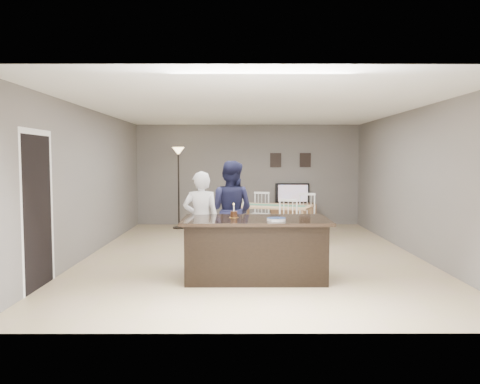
{
  "coord_description": "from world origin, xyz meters",
  "views": [
    {
      "loc": [
        -0.25,
        -8.64,
        1.77
      ],
      "look_at": [
        -0.22,
        -0.3,
        1.19
      ],
      "focal_mm": 35.0,
      "sensor_mm": 36.0,
      "label": 1
    }
  ],
  "objects_px": {
    "tv_console": "(293,214)",
    "plate_stack": "(276,219)",
    "birthday_cake": "(234,214)",
    "kitchen_island": "(255,248)",
    "woman": "(201,221)",
    "television": "(293,193)",
    "dining_table": "(274,211)",
    "floor_lamp": "(178,166)",
    "man": "(230,210)"
  },
  "relations": [
    {
      "from": "kitchen_island",
      "to": "dining_table",
      "type": "bearing_deg",
      "value": 81.21
    },
    {
      "from": "tv_console",
      "to": "woman",
      "type": "height_order",
      "value": "woman"
    },
    {
      "from": "woman",
      "to": "birthday_cake",
      "type": "height_order",
      "value": "woman"
    },
    {
      "from": "floor_lamp",
      "to": "dining_table",
      "type": "bearing_deg",
      "value": -36.45
    },
    {
      "from": "tv_console",
      "to": "woman",
      "type": "distance_m",
      "value": 5.44
    },
    {
      "from": "kitchen_island",
      "to": "man",
      "type": "relative_size",
      "value": 1.23
    },
    {
      "from": "kitchen_island",
      "to": "man",
      "type": "xyz_separation_m",
      "value": [
        -0.39,
        1.35,
        0.42
      ]
    },
    {
      "from": "kitchen_island",
      "to": "floor_lamp",
      "type": "distance_m",
      "value": 5.51
    },
    {
      "from": "tv_console",
      "to": "dining_table",
      "type": "height_order",
      "value": "dining_table"
    },
    {
      "from": "plate_stack",
      "to": "woman",
      "type": "bearing_deg",
      "value": 144.27
    },
    {
      "from": "woman",
      "to": "floor_lamp",
      "type": "height_order",
      "value": "floor_lamp"
    },
    {
      "from": "man",
      "to": "woman",
      "type": "bearing_deg",
      "value": 81.69
    },
    {
      "from": "man",
      "to": "plate_stack",
      "type": "relative_size",
      "value": 6.4
    },
    {
      "from": "television",
      "to": "dining_table",
      "type": "relative_size",
      "value": 0.41
    },
    {
      "from": "birthday_cake",
      "to": "plate_stack",
      "type": "bearing_deg",
      "value": -31.57
    },
    {
      "from": "kitchen_island",
      "to": "television",
      "type": "distance_m",
      "value": 5.78
    },
    {
      "from": "television",
      "to": "woman",
      "type": "height_order",
      "value": "woman"
    },
    {
      "from": "television",
      "to": "plate_stack",
      "type": "bearing_deg",
      "value": 81.2
    },
    {
      "from": "television",
      "to": "floor_lamp",
      "type": "relative_size",
      "value": 0.44
    },
    {
      "from": "tv_console",
      "to": "birthday_cake",
      "type": "relative_size",
      "value": 5.62
    },
    {
      "from": "woman",
      "to": "television",
      "type": "bearing_deg",
      "value": -114.54
    },
    {
      "from": "plate_stack",
      "to": "floor_lamp",
      "type": "distance_m",
      "value": 5.78
    },
    {
      "from": "kitchen_island",
      "to": "plate_stack",
      "type": "distance_m",
      "value": 0.61
    },
    {
      "from": "dining_table",
      "to": "kitchen_island",
      "type": "bearing_deg",
      "value": -78.37
    },
    {
      "from": "kitchen_island",
      "to": "tv_console",
      "type": "height_order",
      "value": "kitchen_island"
    },
    {
      "from": "plate_stack",
      "to": "floor_lamp",
      "type": "bearing_deg",
      "value": 111.15
    },
    {
      "from": "plate_stack",
      "to": "floor_lamp",
      "type": "height_order",
      "value": "floor_lamp"
    },
    {
      "from": "plate_stack",
      "to": "dining_table",
      "type": "distance_m",
      "value": 3.67
    },
    {
      "from": "tv_console",
      "to": "television",
      "type": "relative_size",
      "value": 1.31
    },
    {
      "from": "kitchen_island",
      "to": "floor_lamp",
      "type": "bearing_deg",
      "value": 109.34
    },
    {
      "from": "television",
      "to": "dining_table",
      "type": "xyz_separation_m",
      "value": [
        -0.68,
        -2.26,
        -0.23
      ]
    },
    {
      "from": "tv_console",
      "to": "plate_stack",
      "type": "relative_size",
      "value": 4.4
    },
    {
      "from": "man",
      "to": "television",
      "type": "bearing_deg",
      "value": -89.04
    },
    {
      "from": "kitchen_island",
      "to": "woman",
      "type": "height_order",
      "value": "woman"
    },
    {
      "from": "television",
      "to": "man",
      "type": "bearing_deg",
      "value": 69.63
    },
    {
      "from": "woman",
      "to": "floor_lamp",
      "type": "relative_size",
      "value": 0.76
    },
    {
      "from": "kitchen_island",
      "to": "birthday_cake",
      "type": "height_order",
      "value": "birthday_cake"
    },
    {
      "from": "tv_console",
      "to": "dining_table",
      "type": "distance_m",
      "value": 2.31
    },
    {
      "from": "tv_console",
      "to": "television",
      "type": "height_order",
      "value": "television"
    },
    {
      "from": "birthday_cake",
      "to": "dining_table",
      "type": "bearing_deg",
      "value": 75.57
    },
    {
      "from": "tv_console",
      "to": "man",
      "type": "relative_size",
      "value": 0.69
    },
    {
      "from": "tv_console",
      "to": "plate_stack",
      "type": "bearing_deg",
      "value": -98.91
    },
    {
      "from": "television",
      "to": "tv_console",
      "type": "bearing_deg",
      "value": 90.0
    },
    {
      "from": "kitchen_island",
      "to": "plate_stack",
      "type": "xyz_separation_m",
      "value": [
        0.29,
        -0.27,
        0.47
      ]
    },
    {
      "from": "woman",
      "to": "plate_stack",
      "type": "relative_size",
      "value": 5.8
    },
    {
      "from": "man",
      "to": "floor_lamp",
      "type": "bearing_deg",
      "value": -48.23
    },
    {
      "from": "birthday_cake",
      "to": "television",
      "type": "bearing_deg",
      "value": 74.64
    },
    {
      "from": "television",
      "to": "birthday_cake",
      "type": "xyz_separation_m",
      "value": [
        -1.52,
        -5.53,
        0.09
      ]
    },
    {
      "from": "kitchen_island",
      "to": "woman",
      "type": "bearing_deg",
      "value": 147.03
    },
    {
      "from": "television",
      "to": "floor_lamp",
      "type": "height_order",
      "value": "floor_lamp"
    }
  ]
}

